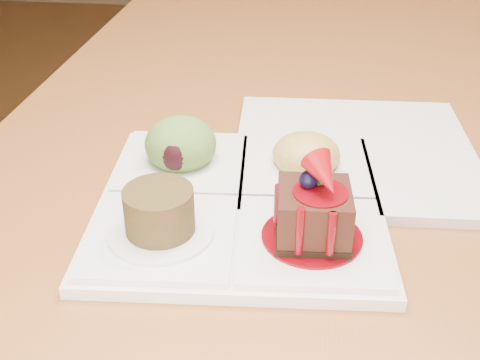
# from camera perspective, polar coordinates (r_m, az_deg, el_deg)

# --- Properties ---
(dining_table) EXTENTS (1.00, 1.80, 0.75)m
(dining_table) POSITION_cam_1_polar(r_m,az_deg,el_deg) (1.02, 12.41, 6.87)
(dining_table) COLOR #9E5B29
(dining_table) RESTS_ON ground
(sampler_plate) EXTENTS (0.30, 0.30, 0.11)m
(sampler_plate) POSITION_cam_1_polar(r_m,az_deg,el_deg) (0.60, -0.19, -0.84)
(sampler_plate) COLOR silver
(sampler_plate) RESTS_ON dining_table
(second_plate) EXTENTS (0.29, 0.29, 0.01)m
(second_plate) POSITION_cam_1_polar(r_m,az_deg,el_deg) (0.72, 10.73, 2.60)
(second_plate) COLOR silver
(second_plate) RESTS_ON dining_table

